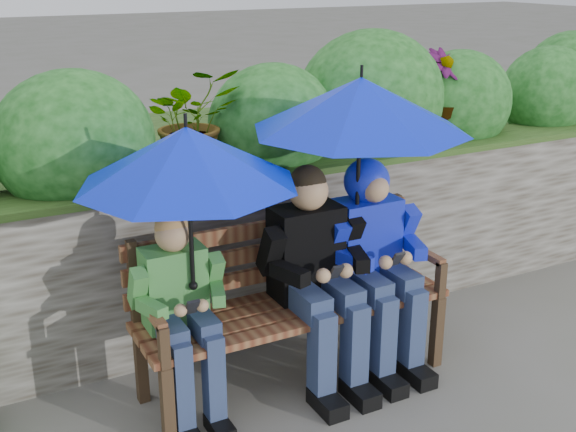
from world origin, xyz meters
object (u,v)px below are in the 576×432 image
park_bench (289,292)px  umbrella_left (187,156)px  boy_middle (316,268)px  boy_right (375,248)px  umbrella_right (361,105)px  boy_left (181,307)px

park_bench → umbrella_left: size_ratio=1.62×
boy_middle → boy_right: boy_middle is taller
boy_middle → umbrella_left: size_ratio=1.14×
park_bench → umbrella_right: 1.06m
park_bench → umbrella_right: (0.40, -0.03, 0.98)m
umbrella_right → boy_left: bearing=-177.5°
boy_left → boy_middle: size_ratio=0.89×
umbrella_left → umbrella_right: size_ratio=0.91×
boy_left → umbrella_left: bearing=-10.6°
boy_left → boy_right: 1.12m
umbrella_left → umbrella_right: umbrella_right is taller
boy_left → umbrella_left: size_ratio=1.01×
park_bench → umbrella_left: (-0.56, -0.08, 0.83)m
boy_middle → umbrella_right: umbrella_right is taller
boy_middle → boy_right: (0.38, 0.01, 0.04)m
boy_left → boy_middle: boy_middle is taller
umbrella_left → boy_right: bearing=0.7°
park_bench → umbrella_left: bearing=-171.5°
park_bench → boy_left: size_ratio=1.60×
park_bench → umbrella_left: 1.01m
boy_right → umbrella_right: 0.80m
boy_left → boy_middle: bearing=-1.1°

